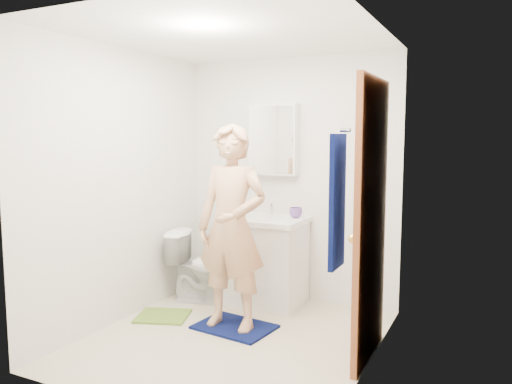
% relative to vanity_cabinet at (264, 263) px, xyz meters
% --- Properties ---
extents(floor, '(2.20, 2.40, 0.02)m').
position_rel_vanity_cabinet_xyz_m(floor, '(0.15, -0.91, -0.41)').
color(floor, beige).
rests_on(floor, ground).
extents(ceiling, '(2.20, 2.40, 0.02)m').
position_rel_vanity_cabinet_xyz_m(ceiling, '(0.15, -0.91, 2.01)').
color(ceiling, white).
rests_on(ceiling, ground).
extents(wall_back, '(2.20, 0.02, 2.40)m').
position_rel_vanity_cabinet_xyz_m(wall_back, '(0.15, 0.30, 0.80)').
color(wall_back, silver).
rests_on(wall_back, ground).
extents(wall_front, '(2.20, 0.02, 2.40)m').
position_rel_vanity_cabinet_xyz_m(wall_front, '(0.15, -2.12, 0.80)').
color(wall_front, silver).
rests_on(wall_front, ground).
extents(wall_left, '(0.02, 2.40, 2.40)m').
position_rel_vanity_cabinet_xyz_m(wall_left, '(-0.96, -0.91, 0.80)').
color(wall_left, silver).
rests_on(wall_left, ground).
extents(wall_right, '(0.02, 2.40, 2.40)m').
position_rel_vanity_cabinet_xyz_m(wall_right, '(1.26, -0.91, 0.80)').
color(wall_right, silver).
rests_on(wall_right, ground).
extents(vanity_cabinet, '(0.75, 0.55, 0.80)m').
position_rel_vanity_cabinet_xyz_m(vanity_cabinet, '(0.00, 0.00, 0.00)').
color(vanity_cabinet, white).
rests_on(vanity_cabinet, floor).
extents(countertop, '(0.79, 0.59, 0.05)m').
position_rel_vanity_cabinet_xyz_m(countertop, '(0.00, 0.00, 0.43)').
color(countertop, white).
rests_on(countertop, vanity_cabinet).
extents(sink_basin, '(0.40, 0.40, 0.03)m').
position_rel_vanity_cabinet_xyz_m(sink_basin, '(0.00, 0.00, 0.44)').
color(sink_basin, white).
rests_on(sink_basin, countertop).
extents(faucet, '(0.03, 0.03, 0.12)m').
position_rel_vanity_cabinet_xyz_m(faucet, '(0.00, 0.18, 0.51)').
color(faucet, silver).
rests_on(faucet, countertop).
extents(medicine_cabinet, '(0.50, 0.12, 0.70)m').
position_rel_vanity_cabinet_xyz_m(medicine_cabinet, '(0.00, 0.22, 1.20)').
color(medicine_cabinet, white).
rests_on(medicine_cabinet, wall_back).
extents(mirror_panel, '(0.46, 0.01, 0.66)m').
position_rel_vanity_cabinet_xyz_m(mirror_panel, '(0.00, 0.16, 1.20)').
color(mirror_panel, white).
rests_on(mirror_panel, wall_back).
extents(door, '(0.05, 0.80, 2.05)m').
position_rel_vanity_cabinet_xyz_m(door, '(1.22, -0.76, 0.62)').
color(door, '#A8572E').
rests_on(door, ground).
extents(door_knob, '(0.07, 0.07, 0.07)m').
position_rel_vanity_cabinet_xyz_m(door_knob, '(1.18, -1.08, 0.55)').
color(door_knob, gold).
rests_on(door_knob, door).
extents(towel, '(0.03, 0.24, 0.80)m').
position_rel_vanity_cabinet_xyz_m(towel, '(1.18, -1.48, 0.85)').
color(towel, '#071045').
rests_on(towel, wall_right).
extents(towel_hook, '(0.06, 0.02, 0.02)m').
position_rel_vanity_cabinet_xyz_m(towel_hook, '(1.22, -1.48, 1.27)').
color(towel_hook, silver).
rests_on(towel_hook, wall_right).
extents(toilet, '(0.76, 0.54, 0.70)m').
position_rel_vanity_cabinet_xyz_m(toilet, '(-0.55, -0.22, -0.05)').
color(toilet, white).
rests_on(toilet, floor).
extents(bath_mat, '(0.69, 0.53, 0.02)m').
position_rel_vanity_cabinet_xyz_m(bath_mat, '(0.06, -0.71, -0.39)').
color(bath_mat, '#071045').
rests_on(bath_mat, floor).
extents(green_rug, '(0.55, 0.51, 0.02)m').
position_rel_vanity_cabinet_xyz_m(green_rug, '(-0.65, -0.77, -0.39)').
color(green_rug, olive).
rests_on(green_rug, floor).
extents(soap_dispenser, '(0.09, 0.09, 0.17)m').
position_rel_vanity_cabinet_xyz_m(soap_dispenser, '(-0.30, -0.06, 0.54)').
color(soap_dispenser, '#AF5159').
rests_on(soap_dispenser, countertop).
extents(toothbrush_cup, '(0.15, 0.15, 0.10)m').
position_rel_vanity_cabinet_xyz_m(toothbrush_cup, '(0.28, 0.13, 0.50)').
color(toothbrush_cup, '#6B469A').
rests_on(toothbrush_cup, countertop).
extents(man, '(0.63, 0.41, 1.71)m').
position_rel_vanity_cabinet_xyz_m(man, '(0.05, -0.73, 0.48)').
color(man, tan).
rests_on(man, bath_mat).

